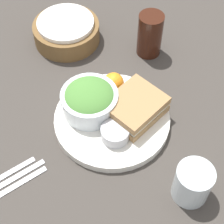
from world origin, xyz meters
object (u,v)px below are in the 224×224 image
drink_glass (150,35)px  knife (2,185)px  sandwich (135,107)px  dressing_cup (115,133)px  plate (112,120)px  water_glass (192,183)px  salad_bowl (90,100)px  bread_basket (66,31)px  fork (6,191)px

drink_glass → knife: (-0.50, -0.19, -0.06)m
sandwich → dressing_cup: sandwich is taller
plate → water_glass: (0.05, -0.24, 0.03)m
salad_bowl → drink_glass: drink_glass is taller
salad_bowl → plate: bearing=-55.6°
sandwich → water_glass: size_ratio=1.73×
drink_glass → water_glass: 0.43m
sandwich → dressing_cup: 0.08m
bread_basket → fork: bearing=-131.5°
fork → water_glass: bearing=144.5°
knife → sandwich: bearing=176.3°
fork → salad_bowl: bearing=-165.2°
plate → sandwich: (0.05, -0.02, 0.04)m
plate → water_glass: bearing=-78.0°
salad_bowl → drink_glass: size_ratio=1.09×
sandwich → knife: sandwich is taller
salad_bowl → dressing_cup: size_ratio=2.06×
plate → fork: (-0.29, -0.04, -0.01)m
bread_basket → water_glass: bearing=-88.2°
dressing_cup → knife: 0.27m
knife → water_glass: water_glass is taller
drink_glass → sandwich: bearing=-131.5°
fork → knife: size_ratio=0.95×
salad_bowl → fork: bearing=-159.8°
dressing_cup → fork: dressing_cup is taller
salad_bowl → bread_basket: (0.07, 0.27, -0.02)m
sandwich → knife: (-0.34, -0.01, -0.04)m
sandwich → water_glass: 0.22m
sandwich → water_glass: bearing=-90.3°
plate → water_glass: 0.25m
sandwich → salad_bowl: size_ratio=1.14×
plate → drink_glass: 0.27m
dressing_cup → drink_glass: bearing=42.6°
salad_bowl → fork: 0.28m
plate → knife: 0.29m
salad_bowl → bread_basket: bearing=76.0°
bread_basket → dressing_cup: bearing=-98.5°
plate → dressing_cup: size_ratio=4.20×
knife → plate: bearing=180.0°
plate → dressing_cup: bearing=-112.7°
knife → bread_basket: bearing=-138.5°
plate → sandwich: 0.07m
dressing_cup → plate: bearing=67.3°
salad_bowl → dressing_cup: bearing=-83.6°
dressing_cup → fork: 0.27m
dressing_cup → knife: size_ratio=0.32×
sandwich → knife: 0.34m
knife → drink_glass: bearing=-164.7°
fork → knife: 0.02m
dressing_cup → bread_basket: size_ratio=0.35×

